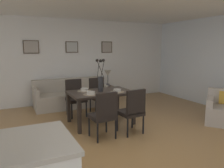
{
  "coord_description": "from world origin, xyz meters",
  "views": [
    {
      "loc": [
        -1.79,
        -3.54,
        1.71
      ],
      "look_at": [
        0.45,
        1.04,
        0.87
      ],
      "focal_mm": 35.07,
      "sensor_mm": 36.0,
      "label": 1
    }
  ],
  "objects": [
    {
      "name": "table_lamp",
      "position": [
        1.09,
        2.64,
        0.89
      ],
      "size": [
        0.22,
        0.22,
        0.51
      ],
      "color": "#4C4C51",
      "rests_on": "side_table"
    },
    {
      "name": "dining_chair_near_right",
      "position": [
        -0.23,
        1.78,
        0.51
      ],
      "size": [
        0.46,
        0.46,
        0.92
      ],
      "color": "black",
      "rests_on": "ground"
    },
    {
      "name": "sofa",
      "position": [
        -0.11,
        2.7,
        0.28
      ],
      "size": [
        2.06,
        0.84,
        0.8
      ],
      "color": "#A89E8E",
      "rests_on": "ground"
    },
    {
      "name": "centerpiece_vase",
      "position": [
        0.11,
        0.94,
        1.02
      ],
      "size": [
        0.21,
        0.23,
        0.73
      ],
      "color": "#232326",
      "rests_on": "dining_table"
    },
    {
      "name": "back_wall_panel",
      "position": [
        0.0,
        3.25,
        1.3
      ],
      "size": [
        9.0,
        0.1,
        2.6
      ],
      "primitive_type": "cube",
      "color": "silver",
      "rests_on": "ground"
    },
    {
      "name": "placemat_near_left",
      "position": [
        -0.2,
        0.73,
        0.74
      ],
      "size": [
        0.32,
        0.32,
        0.01
      ],
      "primitive_type": "cylinder",
      "color": "#7F705B",
      "rests_on": "dining_table"
    },
    {
      "name": "dining_chair_near_left",
      "position": [
        -0.19,
        0.08,
        0.51
      ],
      "size": [
        0.46,
        0.46,
        0.92
      ],
      "color": "black",
      "rests_on": "ground"
    },
    {
      "name": "bowl_near_left",
      "position": [
        -0.2,
        0.73,
        0.78
      ],
      "size": [
        0.17,
        0.17,
        0.07
      ],
      "color": "#B2ADA3",
      "rests_on": "dining_table"
    },
    {
      "name": "dining_chair_far_left",
      "position": [
        0.43,
        0.06,
        0.51
      ],
      "size": [
        0.47,
        0.47,
        0.92
      ],
      "color": "black",
      "rests_on": "ground"
    },
    {
      "name": "dining_chair_far_right",
      "position": [
        0.41,
        1.79,
        0.51
      ],
      "size": [
        0.45,
        0.45,
        0.92
      ],
      "color": "black",
      "rests_on": "ground"
    },
    {
      "name": "placemat_near_right",
      "position": [
        -0.2,
        1.14,
        0.74
      ],
      "size": [
        0.32,
        0.32,
        0.01
      ],
      "primitive_type": "cylinder",
      "color": "#7F705B",
      "rests_on": "dining_table"
    },
    {
      "name": "placemat_far_left",
      "position": [
        0.43,
        0.73,
        0.74
      ],
      "size": [
        0.32,
        0.32,
        0.01
      ],
      "primitive_type": "cylinder",
      "color": "#7F705B",
      "rests_on": "dining_table"
    },
    {
      "name": "framed_picture_right",
      "position": [
        1.31,
        3.18,
        1.74
      ],
      "size": [
        0.38,
        0.03,
        0.37
      ],
      "color": "#473828"
    },
    {
      "name": "framed_picture_left",
      "position": [
        -1.08,
        3.18,
        1.74
      ],
      "size": [
        0.43,
        0.03,
        0.38
      ],
      "color": "#473828"
    },
    {
      "name": "framed_picture_center",
      "position": [
        0.11,
        3.18,
        1.74
      ],
      "size": [
        0.39,
        0.03,
        0.35
      ],
      "color": "#473828"
    },
    {
      "name": "bowl_near_right",
      "position": [
        -0.2,
        1.14,
        0.78
      ],
      "size": [
        0.17,
        0.17,
        0.07
      ],
      "color": "#B2ADA3",
      "rests_on": "dining_table"
    },
    {
      "name": "bowl_far_left",
      "position": [
        0.43,
        0.73,
        0.78
      ],
      "size": [
        0.17,
        0.17,
        0.07
      ],
      "color": "#B2ADA3",
      "rests_on": "dining_table"
    },
    {
      "name": "side_table",
      "position": [
        1.09,
        2.64,
        0.26
      ],
      "size": [
        0.36,
        0.36,
        0.52
      ],
      "primitive_type": "cube",
      "color": "#3D2D23",
      "rests_on": "ground"
    },
    {
      "name": "ground_plane",
      "position": [
        0.0,
        0.0,
        0.0
      ],
      "size": [
        9.0,
        9.0,
        0.0
      ],
      "primitive_type": "plane",
      "color": "olive"
    },
    {
      "name": "dining_table",
      "position": [
        0.11,
        0.94,
        0.65
      ],
      "size": [
        1.4,
        0.92,
        0.74
      ],
      "color": "black",
      "rests_on": "ground"
    }
  ]
}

